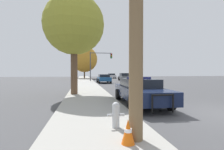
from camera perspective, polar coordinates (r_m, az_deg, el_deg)
ground_plane at (r=8.52m, az=31.66°, el=-10.71°), size 110.00×110.00×0.00m
sidewalk_left at (r=6.49m, az=-5.77°, el=-13.68°), size 3.00×110.00×0.13m
police_car at (r=9.42m, az=9.12°, el=-4.98°), size 2.10×5.40×1.43m
fire_hydrant at (r=5.09m, az=1.26°, el=-12.58°), size 0.50×0.22×0.73m
traffic_light at (r=30.46m, az=-4.14°, el=4.77°), size 3.88×0.35×4.98m
car_background_oncoming at (r=33.41m, az=4.09°, el=-0.55°), size 2.01×4.02×1.44m
car_background_distant at (r=45.16m, az=-0.22°, el=-0.22°), size 2.05×4.30×1.25m
car_background_midblock at (r=26.54m, az=-2.72°, el=-1.07°), size 1.96×4.29×1.31m
tree_sidewalk_far at (r=43.05m, az=-9.02°, el=5.12°), size 6.29×6.29×7.77m
tree_sidewalk_near at (r=13.05m, az=-12.32°, el=15.72°), size 4.27×4.27×7.05m
traffic_cone at (r=4.04m, az=5.26°, el=-17.91°), size 0.30×0.30×0.54m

